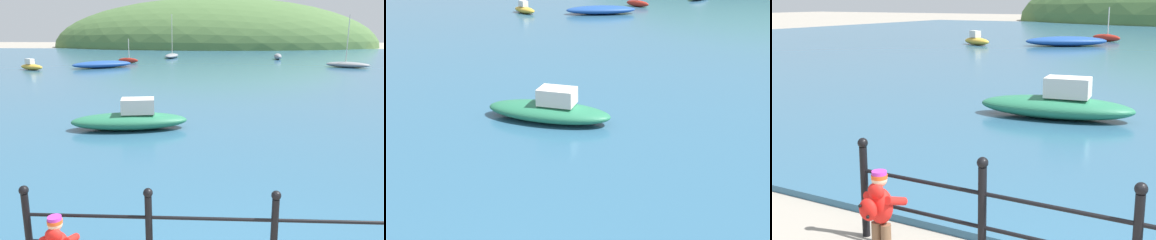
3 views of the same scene
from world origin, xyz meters
The scene contains 5 objects.
water centered at (0.00, 32.00, 0.05)m, with size 80.00×60.00×0.10m, color #2D5B7A.
boat_twin_mast centered at (-8.40, 32.68, 0.36)m, with size 2.23×1.34×2.23m.
boat_far_right centered at (-3.06, 8.45, 0.41)m, with size 3.71×1.75×0.95m.
boat_far_left centered at (-14.53, 25.89, 0.38)m, with size 2.42×1.77×0.85m.
boat_green_fishing centered at (-9.47, 27.77, 0.39)m, with size 5.04×4.04×0.58m.
Camera 2 is at (2.63, -1.80, 4.72)m, focal length 42.00 mm.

